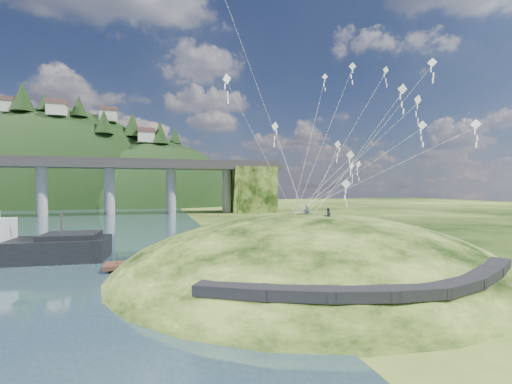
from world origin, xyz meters
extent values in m
plane|color=black|center=(0.00, 0.00, 0.00)|extent=(320.00, 320.00, 0.00)
ellipsoid|color=black|center=(8.00, 2.00, -1.50)|extent=(36.00, 32.00, 13.00)
cube|color=black|center=(-1.50, -8.00, 2.03)|extent=(4.32, 3.62, 0.71)
cube|color=black|center=(1.50, -9.65, 2.09)|extent=(4.10, 2.97, 0.61)
cube|color=black|center=(4.50, -10.65, 2.08)|extent=(3.85, 2.37, 0.62)
cube|color=black|center=(7.50, -11.10, 2.04)|extent=(3.62, 1.83, 0.66)
cube|color=black|center=(10.50, -10.90, 2.05)|extent=(3.82, 2.27, 0.68)
cube|color=black|center=(13.50, -9.95, 2.14)|extent=(4.11, 2.97, 0.71)
cube|color=black|center=(16.50, -8.40, 2.16)|extent=(4.26, 3.43, 0.66)
cylinder|color=gray|center=(-32.00, 70.00, 6.50)|extent=(2.60, 2.60, 13.00)
cylinder|color=gray|center=(-16.50, 70.00, 6.50)|extent=(2.60, 2.60, 13.00)
cylinder|color=gray|center=(-1.00, 70.00, 6.50)|extent=(2.60, 2.60, 13.00)
cylinder|color=gray|center=(14.50, 70.00, 6.50)|extent=(2.60, 2.60, 13.00)
cube|color=black|center=(22.00, 70.00, 6.50)|extent=(12.00, 11.00, 13.00)
ellipsoid|color=black|center=(-40.00, 126.00, -6.00)|extent=(96.00, 68.00, 88.00)
ellipsoid|color=black|center=(-5.00, 118.00, -10.00)|extent=(76.00, 56.00, 72.00)
cone|color=black|center=(-49.87, 114.63, 39.23)|extent=(8.01, 8.01, 10.54)
cone|color=black|center=(-42.87, 114.06, 37.88)|extent=(4.97, 4.97, 6.54)
cone|color=black|center=(-31.40, 112.04, 36.68)|extent=(5.83, 5.83, 7.67)
cone|color=black|center=(-22.45, 107.08, 30.58)|extent=(6.47, 6.47, 8.51)
cone|color=black|center=(-13.22, 113.99, 31.23)|extent=(7.13, 7.13, 9.38)
cone|color=black|center=(-3.12, 109.03, 27.87)|extent=(6.56, 6.56, 8.63)
cone|color=black|center=(2.77, 114.63, 27.68)|extent=(4.88, 4.88, 6.42)
cube|color=beige|center=(-55.00, 118.00, 35.99)|extent=(6.00, 5.00, 4.00)
cube|color=brown|center=(-55.00, 118.00, 38.69)|extent=(6.40, 5.40, 1.60)
cube|color=beige|center=(-38.00, 110.00, 34.28)|extent=(6.00, 5.00, 4.00)
cube|color=brown|center=(-38.00, 110.00, 36.98)|extent=(6.40, 5.40, 1.60)
cube|color=beige|center=(-22.00, 116.00, 34.18)|extent=(6.00, 5.00, 4.00)
cube|color=brown|center=(-22.00, 116.00, 36.88)|extent=(6.40, 5.40, 1.60)
cube|color=beige|center=(-8.00, 110.00, 25.88)|extent=(6.00, 5.00, 4.00)
cube|color=brown|center=(-8.00, 110.00, 28.58)|extent=(6.40, 5.40, 1.60)
cube|color=black|center=(-19.74, 13.40, 1.13)|extent=(19.42, 6.65, 2.25)
cube|color=black|center=(-13.68, 12.93, 2.51)|extent=(5.52, 4.72, 0.52)
cylinder|color=#2D2B2B|center=(-14.55, 13.00, 3.64)|extent=(0.21, 0.21, 2.60)
cube|color=#3E2119|center=(-2.27, 6.71, 0.48)|extent=(15.08, 2.49, 0.38)
cylinder|color=#3E2119|center=(-8.72, 6.76, 0.22)|extent=(0.32, 0.32, 1.08)
cylinder|color=#3E2119|center=(-5.49, 6.74, 0.22)|extent=(0.32, 0.32, 1.08)
cylinder|color=#3E2119|center=(-2.27, 6.71, 0.22)|extent=(0.32, 0.32, 1.08)
cylinder|color=#3E2119|center=(0.96, 6.68, 0.22)|extent=(0.32, 0.32, 1.08)
cylinder|color=#3E2119|center=(4.19, 6.66, 0.22)|extent=(0.32, 0.32, 1.08)
imported|color=#282C35|center=(8.04, 3.15, 5.80)|extent=(0.63, 0.45, 1.63)
imported|color=#282C35|center=(8.81, 0.52, 5.71)|extent=(0.74, 0.58, 1.49)
cube|color=white|center=(15.44, 7.22, 20.74)|extent=(0.77, 0.29, 0.79)
cube|color=white|center=(15.44, 7.22, 20.18)|extent=(0.10, 0.04, 0.46)
cube|color=white|center=(15.44, 7.22, 19.61)|extent=(0.10, 0.04, 0.46)
cube|color=white|center=(15.44, 7.22, 19.05)|extent=(0.10, 0.04, 0.46)
cube|color=white|center=(5.80, 5.51, 13.39)|extent=(0.79, 0.36, 0.83)
cube|color=white|center=(5.80, 5.51, 12.80)|extent=(0.10, 0.08, 0.48)
cube|color=white|center=(5.80, 5.51, 12.21)|extent=(0.10, 0.08, 0.48)
cube|color=white|center=(5.80, 5.51, 11.62)|extent=(0.10, 0.08, 0.48)
cube|color=white|center=(16.11, -2.33, 12.70)|extent=(0.65, 0.44, 0.74)
cube|color=white|center=(16.11, -2.33, 12.17)|extent=(0.10, 0.05, 0.44)
cube|color=white|center=(16.11, -2.33, 11.63)|extent=(0.10, 0.05, 0.44)
cube|color=white|center=(16.11, -2.33, 11.10)|extent=(0.10, 0.05, 0.44)
cube|color=white|center=(13.10, 3.83, 10.65)|extent=(0.82, 0.25, 0.82)
cube|color=white|center=(13.10, 3.83, 10.06)|extent=(0.11, 0.02, 0.48)
cube|color=white|center=(13.10, 3.83, 9.47)|extent=(0.11, 0.02, 0.48)
cube|color=white|center=(13.10, 3.83, 8.88)|extent=(0.11, 0.02, 0.48)
cube|color=white|center=(13.49, 3.04, 9.69)|extent=(0.65, 0.20, 0.65)
cube|color=white|center=(13.49, 3.04, 9.22)|extent=(0.08, 0.06, 0.39)
cube|color=white|center=(13.49, 3.04, 8.74)|extent=(0.08, 0.06, 0.39)
cube|color=white|center=(13.49, 3.04, 8.27)|extent=(0.08, 0.06, 0.39)
cube|color=white|center=(-0.05, 0.44, 15.95)|extent=(0.54, 0.62, 0.77)
cube|color=white|center=(-0.05, 0.44, 15.39)|extent=(0.10, 0.07, 0.46)
cube|color=white|center=(-0.05, 0.44, 14.83)|extent=(0.10, 0.07, 0.46)
cube|color=white|center=(-0.05, 0.44, 14.27)|extent=(0.10, 0.07, 0.46)
cube|color=white|center=(15.47, 1.61, 18.52)|extent=(0.67, 0.15, 0.67)
cube|color=white|center=(15.47, 1.61, 18.04)|extent=(0.09, 0.04, 0.39)
cube|color=white|center=(15.47, 1.61, 17.56)|extent=(0.09, 0.04, 0.39)
cube|color=white|center=(15.47, 1.61, 17.09)|extent=(0.09, 0.04, 0.39)
cube|color=white|center=(17.83, -5.83, 12.26)|extent=(0.51, 0.58, 0.73)
cube|color=white|center=(17.83, -5.83, 11.74)|extent=(0.09, 0.07, 0.43)
cube|color=white|center=(17.83, -5.83, 11.22)|extent=(0.09, 0.07, 0.43)
cube|color=white|center=(17.83, -5.83, 10.69)|extent=(0.09, 0.07, 0.43)
cube|color=white|center=(12.37, 5.01, 11.81)|extent=(0.77, 0.23, 0.76)
cube|color=white|center=(12.37, 5.01, 11.26)|extent=(0.10, 0.05, 0.45)
cube|color=white|center=(12.37, 5.01, 10.72)|extent=(0.10, 0.05, 0.45)
cube|color=white|center=(12.37, 5.01, 10.17)|extent=(0.10, 0.05, 0.45)
cube|color=white|center=(16.60, 9.10, 9.94)|extent=(0.83, 0.33, 0.83)
cube|color=white|center=(16.60, 9.10, 9.33)|extent=(0.10, 0.09, 0.50)
cube|color=white|center=(16.60, 9.10, 8.72)|extent=(0.10, 0.09, 0.50)
cube|color=white|center=(16.60, 9.10, 8.11)|extent=(0.10, 0.09, 0.50)
cube|color=white|center=(15.65, -3.81, 17.38)|extent=(0.53, 0.51, 0.68)
cube|color=white|center=(15.65, -3.81, 16.88)|extent=(0.09, 0.05, 0.41)
cube|color=white|center=(15.65, -3.81, 16.39)|extent=(0.09, 0.05, 0.41)
cube|color=white|center=(15.65, -3.81, 15.89)|extent=(0.09, 0.05, 0.41)
cube|color=white|center=(14.23, -3.89, 14.30)|extent=(0.75, 0.20, 0.74)
cube|color=white|center=(14.23, -3.89, 13.77)|extent=(0.10, 0.06, 0.44)
cube|color=white|center=(14.23, -3.89, 13.23)|extent=(0.10, 0.06, 0.44)
cube|color=white|center=(14.23, -3.89, 12.70)|extent=(0.10, 0.06, 0.44)
cube|color=white|center=(12.57, -4.14, 14.94)|extent=(0.78, 0.19, 0.78)
cube|color=white|center=(12.57, -4.14, 14.39)|extent=(0.10, 0.03, 0.45)
cube|color=white|center=(12.57, -4.14, 13.83)|extent=(0.10, 0.03, 0.45)
cube|color=white|center=(12.57, -4.14, 13.28)|extent=(0.10, 0.03, 0.45)
cube|color=white|center=(10.90, 0.96, 7.77)|extent=(0.82, 0.34, 0.85)
cube|color=white|center=(10.90, 0.96, 7.16)|extent=(0.11, 0.04, 0.49)
cube|color=white|center=(10.90, 0.96, 6.56)|extent=(0.11, 0.04, 0.49)
cube|color=white|center=(10.90, 0.96, 5.95)|extent=(0.11, 0.04, 0.49)
cube|color=white|center=(13.50, 9.88, 20.24)|extent=(0.56, 0.41, 0.65)
cube|color=white|center=(13.50, 9.88, 19.77)|extent=(0.09, 0.05, 0.38)
cube|color=white|center=(13.50, 9.88, 19.30)|extent=(0.09, 0.05, 0.38)
cube|color=white|center=(13.50, 9.88, 18.83)|extent=(0.09, 0.05, 0.38)
camera|label=1|loc=(-5.58, -25.88, 7.58)|focal=24.00mm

